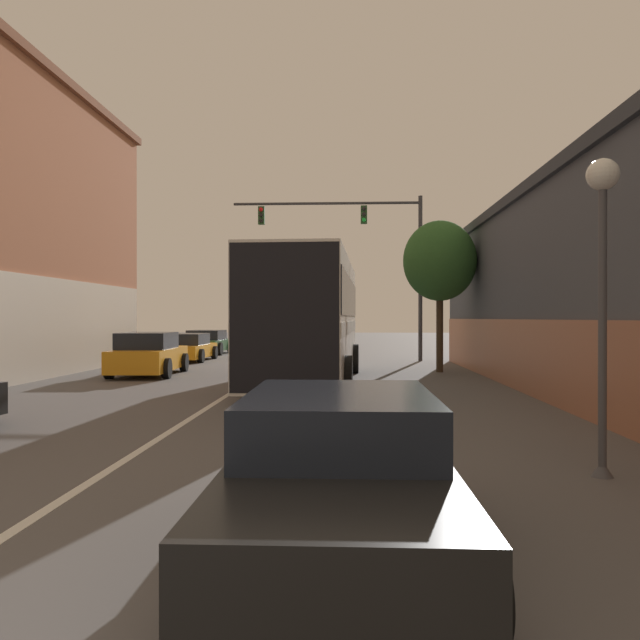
# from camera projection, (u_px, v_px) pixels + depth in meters

# --- Properties ---
(lane_center_line) EXTENTS (0.14, 42.74, 0.01)m
(lane_center_line) POSITION_uv_depth(u_px,v_px,m) (236.00, 390.00, 16.54)
(lane_center_line) COLOR silver
(lane_center_line) RESTS_ON ground_plane
(bus) EXTENTS (3.07, 10.49, 3.60)m
(bus) POSITION_uv_depth(u_px,v_px,m) (309.00, 314.00, 18.46)
(bus) COLOR silver
(bus) RESTS_ON ground_plane
(hatchback_foreground) EXTENTS (1.96, 4.12, 1.29)m
(hatchback_foreground) POSITION_uv_depth(u_px,v_px,m) (339.00, 477.00, 5.05)
(hatchback_foreground) COLOR black
(hatchback_foreground) RESTS_ON ground_plane
(parked_car_left_mid) EXTENTS (2.19, 4.01, 1.27)m
(parked_car_left_mid) POSITION_uv_depth(u_px,v_px,m) (208.00, 342.00, 32.98)
(parked_car_left_mid) COLOR #285633
(parked_car_left_mid) RESTS_ON ground_plane
(parked_car_left_far) EXTENTS (2.21, 4.39, 1.43)m
(parked_car_left_far) POSITION_uv_depth(u_px,v_px,m) (149.00, 355.00, 20.84)
(parked_car_left_far) COLOR orange
(parked_car_left_far) RESTS_ON ground_plane
(parked_car_left_distant) EXTENTS (2.11, 4.28, 1.22)m
(parked_car_left_distant) POSITION_uv_depth(u_px,v_px,m) (187.00, 348.00, 27.79)
(parked_car_left_distant) COLOR orange
(parked_car_left_distant) RESTS_ON ground_plane
(traffic_signal_gantry) EXTENTS (8.42, 0.36, 7.32)m
(traffic_signal_gantry) POSITION_uv_depth(u_px,v_px,m) (367.00, 242.00, 27.69)
(traffic_signal_gantry) COLOR #333338
(traffic_signal_gantry) RESTS_ON ground_plane
(street_lamp) EXTENTS (0.39, 0.39, 3.83)m
(street_lamp) POSITION_uv_depth(u_px,v_px,m) (603.00, 264.00, 7.48)
(street_lamp) COLOR #47474C
(street_lamp) RESTS_ON ground_plane
(street_tree_near) EXTENTS (2.58, 2.32, 5.35)m
(street_tree_near) POSITION_uv_depth(u_px,v_px,m) (440.00, 261.00, 21.96)
(street_tree_near) COLOR #3D2D1E
(street_tree_near) RESTS_ON ground_plane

